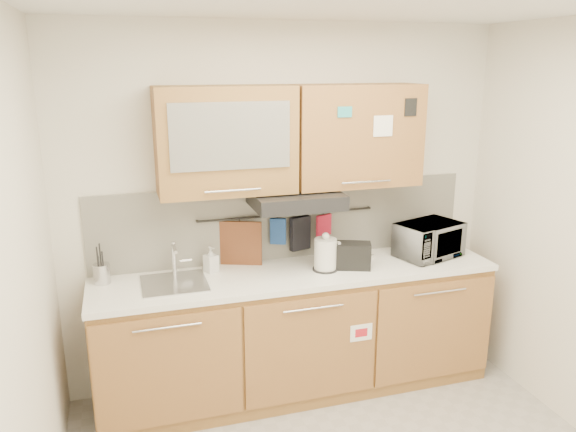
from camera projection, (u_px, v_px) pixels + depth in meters
wall_back at (285, 208)px, 4.09m from camera, size 3.20×0.00×3.20m
wall_left at (12, 325)px, 2.25m from camera, size 0.00×3.00×3.00m
base_cabinet at (298, 338)px, 4.04m from camera, size 2.80×0.64×0.88m
countertop at (298, 274)px, 3.91m from camera, size 2.82×0.62×0.04m
backsplash at (286, 221)px, 4.10m from camera, size 2.80×0.02×0.56m
upper_cabinets at (292, 138)px, 3.78m from camera, size 1.82×0.37×0.70m
range_hood at (296, 199)px, 3.83m from camera, size 0.60×0.46×0.10m
sink at (174, 283)px, 3.68m from camera, size 0.42×0.40×0.26m
utensil_rail at (287, 215)px, 4.05m from camera, size 1.30×0.02×0.02m
utensil_crock at (102, 273)px, 3.67m from camera, size 0.14×0.14×0.27m
kettle at (325, 255)px, 3.90m from camera, size 0.20×0.18×0.27m
toaster at (353, 255)px, 3.94m from camera, size 0.28×0.22×0.18m
microwave at (429, 240)px, 4.17m from camera, size 0.54×0.45×0.26m
soap_bottle at (211, 259)px, 3.87m from camera, size 0.11×0.11×0.18m
cutting_board at (241, 247)px, 3.99m from camera, size 0.29×0.13×0.37m
oven_mitt at (278, 231)px, 4.05m from camera, size 0.12×0.07×0.19m
dark_pouch at (300, 233)px, 4.10m from camera, size 0.17×0.09×0.25m
pot_holder at (324, 225)px, 4.14m from camera, size 0.13×0.06×0.16m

